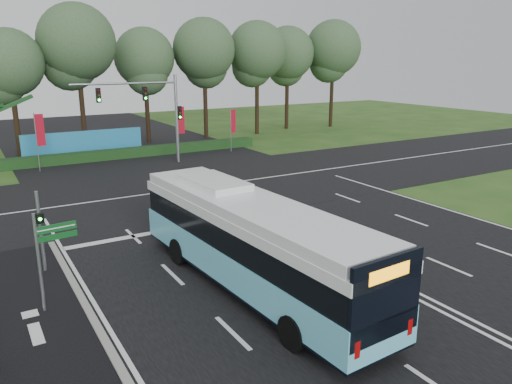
# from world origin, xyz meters

# --- Properties ---
(ground) EXTENTS (120.00, 120.00, 0.00)m
(ground) POSITION_xyz_m (0.00, 0.00, 0.00)
(ground) COLOR #254B19
(ground) RESTS_ON ground
(road_main) EXTENTS (20.00, 120.00, 0.04)m
(road_main) POSITION_xyz_m (0.00, 0.00, 0.02)
(road_main) COLOR black
(road_main) RESTS_ON ground
(road_cross) EXTENTS (120.00, 14.00, 0.05)m
(road_cross) POSITION_xyz_m (0.00, 12.00, 0.03)
(road_cross) COLOR black
(road_cross) RESTS_ON ground
(bike_path) EXTENTS (5.00, 18.00, 0.06)m
(bike_path) POSITION_xyz_m (-12.50, -3.00, 0.03)
(bike_path) COLOR black
(bike_path) RESTS_ON ground
(kerb_strip) EXTENTS (0.25, 18.00, 0.12)m
(kerb_strip) POSITION_xyz_m (-10.10, -3.00, 0.06)
(kerb_strip) COLOR gray
(kerb_strip) RESTS_ON ground
(city_bus) EXTENTS (3.37, 12.75, 3.62)m
(city_bus) POSITION_xyz_m (-4.52, -2.58, 1.82)
(city_bus) COLOR #61C7E2
(city_bus) RESTS_ON ground
(pedestrian_signal) EXTENTS (0.31, 0.41, 3.31)m
(pedestrian_signal) POSITION_xyz_m (-10.80, 2.88, 1.81)
(pedestrian_signal) COLOR gray
(pedestrian_signal) RESTS_ON ground
(street_sign) EXTENTS (1.34, 0.21, 3.44)m
(street_sign) POSITION_xyz_m (-11.03, -0.54, 2.21)
(street_sign) COLOR gray
(street_sign) RESTS_ON ground
(banner_flag_left) EXTENTS (0.65, 0.10, 4.38)m
(banner_flag_left) POSITION_xyz_m (-8.04, 22.39, 2.87)
(banner_flag_left) COLOR gray
(banner_flag_left) RESTS_ON ground
(banner_flag_mid) EXTENTS (0.64, 0.08, 4.31)m
(banner_flag_mid) POSITION_xyz_m (3.39, 23.14, 2.82)
(banner_flag_mid) COLOR gray
(banner_flag_mid) RESTS_ON ground
(banner_flag_right) EXTENTS (0.57, 0.14, 3.86)m
(banner_flag_right) POSITION_xyz_m (8.14, 22.53, 2.55)
(banner_flag_right) COLOR gray
(banner_flag_right) RESTS_ON ground
(traffic_light_gantry) EXTENTS (8.41, 0.28, 7.00)m
(traffic_light_gantry) POSITION_xyz_m (0.21, 20.50, 4.66)
(traffic_light_gantry) COLOR gray
(traffic_light_gantry) RESTS_ON ground
(hedge) EXTENTS (22.00, 1.20, 0.80)m
(hedge) POSITION_xyz_m (0.00, 24.50, 0.40)
(hedge) COLOR #133415
(hedge) RESTS_ON ground
(blue_hoarding) EXTENTS (10.00, 0.30, 2.20)m
(blue_hoarding) POSITION_xyz_m (-4.00, 27.00, 1.10)
(blue_hoarding) COLOR teal
(blue_hoarding) RESTS_ON ground
(eucalyptus_row) EXTENTS (53.21, 9.62, 12.92)m
(eucalyptus_row) POSITION_xyz_m (6.38, 30.90, 8.71)
(eucalyptus_row) COLOR black
(eucalyptus_row) RESTS_ON ground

